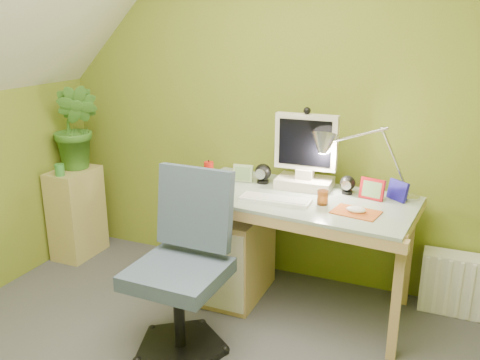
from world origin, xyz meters
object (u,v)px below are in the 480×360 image
at_px(desk_lamp, 382,146).
at_px(side_ledge, 77,213).
at_px(radiator, 453,283).
at_px(monitor, 306,150).
at_px(desk, 294,252).
at_px(potted_plant, 76,127).
at_px(task_chair, 177,271).

height_order(desk_lamp, side_ledge, desk_lamp).
bearing_deg(side_ledge, radiator, 5.33).
bearing_deg(monitor, desk, -92.20).
relative_size(monitor, potted_plant, 0.76).
height_order(desk, side_ledge, desk).
relative_size(desk, side_ledge, 2.02).
bearing_deg(radiator, potted_plant, -176.11).
bearing_deg(desk, monitor, 95.29).
xyz_separation_m(side_ledge, potted_plant, (0.03, 0.05, 0.65)).
xyz_separation_m(desk, radiator, (0.92, 0.32, -0.18)).
bearing_deg(desk_lamp, monitor, 171.10).
bearing_deg(side_ledge, monitor, 3.56).
relative_size(monitor, desk_lamp, 0.77).
distance_m(desk, radiator, 0.99).
bearing_deg(task_chair, radiator, 38.20).
xyz_separation_m(desk, task_chair, (-0.42, -0.69, 0.12)).
xyz_separation_m(desk, desk_lamp, (0.45, 0.18, 0.68)).
bearing_deg(side_ledge, task_chair, -30.12).
distance_m(desk_lamp, side_ledge, 2.30).
xyz_separation_m(side_ledge, radiator, (2.66, 0.25, -0.15)).
distance_m(side_ledge, potted_plant, 0.65).
xyz_separation_m(desk, monitor, (0.00, 0.18, 0.60)).
xyz_separation_m(desk_lamp, task_chair, (-0.87, -0.87, -0.56)).
bearing_deg(desk, radiator, 24.37).
height_order(desk_lamp, task_chair, desk_lamp).
height_order(potted_plant, task_chair, potted_plant).
bearing_deg(monitor, radiator, 6.41).
relative_size(desk, desk_lamp, 2.22).
relative_size(side_ledge, task_chair, 0.70).
bearing_deg(radiator, task_chair, -143.54).
bearing_deg(side_ledge, potted_plant, 57.72).
distance_m(side_ledge, radiator, 2.67).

